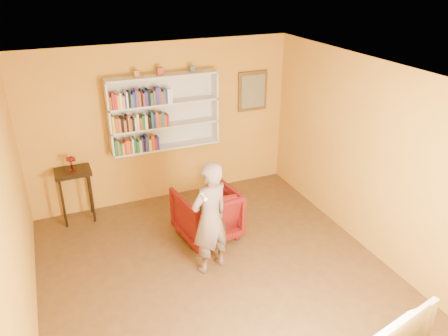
# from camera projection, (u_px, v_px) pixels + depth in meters

# --- Properties ---
(room_shell) EXTENTS (5.30, 5.80, 2.88)m
(room_shell) POSITION_uv_depth(u_px,v_px,m) (219.00, 213.00, 5.36)
(room_shell) COLOR #4D3419
(room_shell) RESTS_ON ground
(bookshelf) EXTENTS (1.80, 0.29, 1.23)m
(bookshelf) POSITION_uv_depth(u_px,v_px,m) (163.00, 112.00, 7.13)
(bookshelf) COLOR silver
(bookshelf) RESTS_ON room_shell
(books_row_lower) EXTENTS (0.72, 0.19, 0.25)m
(books_row_lower) POSITION_uv_depth(u_px,v_px,m) (137.00, 145.00, 7.06)
(books_row_lower) COLOR #16643E
(books_row_lower) RESTS_ON bookshelf
(books_row_middle) EXTENTS (0.90, 0.19, 0.27)m
(books_row_middle) POSITION_uv_depth(u_px,v_px,m) (139.00, 122.00, 6.92)
(books_row_middle) COLOR gold
(books_row_middle) RESTS_ON bookshelf
(books_row_upper) EXTENTS (0.98, 0.19, 0.27)m
(books_row_upper) POSITION_uv_depth(u_px,v_px,m) (141.00, 98.00, 6.78)
(books_row_upper) COLOR #914F1A
(books_row_upper) RESTS_ON bookshelf
(ornament_left) EXTENTS (0.07, 0.07, 0.10)m
(ornament_left) POSITION_uv_depth(u_px,v_px,m) (136.00, 74.00, 6.65)
(ornament_left) COLOR #A3642E
(ornament_left) RESTS_ON bookshelf
(ornament_centre) EXTENTS (0.08, 0.08, 0.12)m
(ornament_centre) POSITION_uv_depth(u_px,v_px,m) (160.00, 71.00, 6.78)
(ornament_centre) COLOR maroon
(ornament_centre) RESTS_ON bookshelf
(ornament_right) EXTENTS (0.07, 0.07, 0.10)m
(ornament_right) POSITION_uv_depth(u_px,v_px,m) (192.00, 69.00, 6.97)
(ornament_right) COLOR #485779
(ornament_right) RESTS_ON bookshelf
(framed_painting) EXTENTS (0.55, 0.05, 0.70)m
(framed_painting) POSITION_uv_depth(u_px,v_px,m) (253.00, 91.00, 7.68)
(framed_painting) COLOR #513917
(framed_painting) RESTS_ON room_shell
(console_table) EXTENTS (0.54, 0.41, 0.89)m
(console_table) POSITION_uv_depth(u_px,v_px,m) (74.00, 179.00, 6.82)
(console_table) COLOR black
(console_table) RESTS_ON ground
(ruby_lustre) EXTENTS (0.14, 0.14, 0.23)m
(ruby_lustre) POSITION_uv_depth(u_px,v_px,m) (71.00, 161.00, 6.68)
(ruby_lustre) COLOR maroon
(ruby_lustre) RESTS_ON console_table
(armchair) EXTENTS (0.95, 0.97, 0.78)m
(armchair) POSITION_uv_depth(u_px,v_px,m) (207.00, 213.00, 6.55)
(armchair) COLOR #4E0508
(armchair) RESTS_ON ground
(person) EXTENTS (0.67, 0.55, 1.59)m
(person) POSITION_uv_depth(u_px,v_px,m) (210.00, 218.00, 5.66)
(person) COLOR brown
(person) RESTS_ON ground
(game_remote) EXTENTS (0.04, 0.15, 0.04)m
(game_remote) POSITION_uv_depth(u_px,v_px,m) (204.00, 197.00, 5.11)
(game_remote) COLOR white
(game_remote) RESTS_ON person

